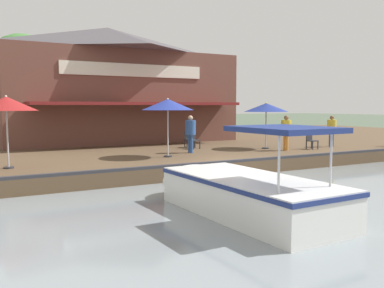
{
  "coord_description": "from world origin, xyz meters",
  "views": [
    {
      "loc": [
        13.4,
        -9.36,
        2.77
      ],
      "look_at": [
        -1.0,
        -1.32,
        1.3
      ],
      "focal_mm": 40.0,
      "sensor_mm": 36.0,
      "label": 1
    }
  ],
  "objects": [
    {
      "name": "patio_umbrella_by_entrance",
      "position": [
        -3.7,
        4.49,
        2.69
      ],
      "size": [
        2.24,
        2.24,
        2.35
      ],
      "color": "#B7B7B7",
      "rests_on": "quay_deck"
    },
    {
      "name": "motorboat_distant_upstream",
      "position": [
        4.51,
        -3.09,
        0.63
      ],
      "size": [
        6.12,
        2.28,
        2.24
      ],
      "color": "white",
      "rests_on": "river_water"
    },
    {
      "name": "cafe_chair_mid_patio",
      "position": [
        -5.47,
        1.26,
        1.08
      ],
      "size": [
        0.49,
        0.49,
        0.85
      ],
      "color": "#2D2D33",
      "rests_on": "quay_deck"
    },
    {
      "name": "cafe_chair_facing_river",
      "position": [
        -2.4,
        6.35,
        1.08
      ],
      "size": [
        0.48,
        0.48,
        0.85
      ],
      "color": "#2D2D33",
      "rests_on": "quay_deck"
    },
    {
      "name": "quay_edge_fender",
      "position": [
        -0.1,
        0.0,
        0.65
      ],
      "size": [
        0.2,
        50.4,
        0.1
      ],
      "primitive_type": "cube",
      "color": "#2D2D33",
      "rests_on": "quay_deck"
    },
    {
      "name": "patio_umbrella_far_corner",
      "position": [
        -2.59,
        -7.75,
        2.85
      ],
      "size": [
        2.1,
        2.1,
        2.54
      ],
      "color": "#B7B7B7",
      "rests_on": "quay_deck"
    },
    {
      "name": "waterfront_restaurant",
      "position": [
        -13.59,
        -0.47,
        4.25
      ],
      "size": [
        11.18,
        14.4,
        7.18
      ],
      "color": "brown",
      "rests_on": "quay_deck"
    },
    {
      "name": "ground_plane",
      "position": [
        0.0,
        0.0,
        0.0
      ],
      "size": [
        220.0,
        220.0,
        0.0
      ],
      "primitive_type": "plane",
      "color": "#4C5B47"
    },
    {
      "name": "person_at_quay_edge",
      "position": [
        -3.86,
        0.2,
        1.69
      ],
      "size": [
        0.49,
        0.49,
        1.74
      ],
      "color": "#2D5193",
      "rests_on": "quay_deck"
    },
    {
      "name": "quay_deck",
      "position": [
        -11.0,
        0.0,
        0.3
      ],
      "size": [
        22.0,
        56.0,
        0.6
      ],
      "primitive_type": "cube",
      "color": "brown",
      "rests_on": "ground"
    },
    {
      "name": "tree_upstream_bank",
      "position": [
        -18.17,
        -5.21,
        5.1
      ],
      "size": [
        5.22,
        4.97,
        7.12
      ],
      "color": "brown",
      "rests_on": "quay_deck"
    },
    {
      "name": "cafe_chair_beside_entrance",
      "position": [
        -6.27,
        1.45,
        1.08
      ],
      "size": [
        0.52,
        0.52,
        0.85
      ],
      "color": "#2D2D33",
      "rests_on": "quay_deck"
    },
    {
      "name": "person_near_entrance",
      "position": [
        -2.78,
        8.19,
        1.64
      ],
      "size": [
        0.47,
        0.47,
        1.66
      ],
      "color": "#4C4C56",
      "rests_on": "quay_deck"
    },
    {
      "name": "person_mid_patio",
      "position": [
        -2.5,
        4.77,
        1.68
      ],
      "size": [
        0.49,
        0.49,
        1.71
      ],
      "color": "orange",
      "rests_on": "quay_deck"
    },
    {
      "name": "patio_umbrella_mid_patio_left",
      "position": [
        -2.92,
        -1.42,
        2.83
      ],
      "size": [
        2.2,
        2.2,
        2.5
      ],
      "color": "#B7B7B7",
      "rests_on": "quay_deck"
    }
  ]
}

